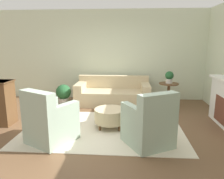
{
  "coord_description": "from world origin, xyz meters",
  "views": [
    {
      "loc": [
        0.52,
        -4.34,
        1.84
      ],
      "look_at": [
        0.15,
        0.55,
        0.75
      ],
      "focal_mm": 35.0,
      "sensor_mm": 36.0,
      "label": 1
    }
  ],
  "objects_px": {
    "couch": "(113,94)",
    "potted_plant_on_side_table": "(169,77)",
    "side_table": "(169,91)",
    "armchair_left": "(49,122)",
    "ottoman_table": "(110,115)",
    "potted_plant_floor": "(64,94)",
    "armchair_right": "(150,125)"
  },
  "relations": [
    {
      "from": "couch",
      "to": "potted_plant_on_side_table",
      "type": "xyz_separation_m",
      "value": [
        1.59,
        -0.22,
        0.58
      ]
    },
    {
      "from": "side_table",
      "to": "potted_plant_on_side_table",
      "type": "height_order",
      "value": "potted_plant_on_side_table"
    },
    {
      "from": "couch",
      "to": "armchair_left",
      "type": "distance_m",
      "value": 2.84
    },
    {
      "from": "ottoman_table",
      "to": "side_table",
      "type": "relative_size",
      "value": 0.99
    },
    {
      "from": "couch",
      "to": "potted_plant_floor",
      "type": "bearing_deg",
      "value": -171.63
    },
    {
      "from": "armchair_left",
      "to": "armchair_right",
      "type": "bearing_deg",
      "value": 0.0
    },
    {
      "from": "armchair_right",
      "to": "ottoman_table",
      "type": "relative_size",
      "value": 1.48
    },
    {
      "from": "couch",
      "to": "potted_plant_floor",
      "type": "relative_size",
      "value": 3.58
    },
    {
      "from": "armchair_left",
      "to": "potted_plant_on_side_table",
      "type": "relative_size",
      "value": 3.01
    },
    {
      "from": "armchair_right",
      "to": "potted_plant_on_side_table",
      "type": "xyz_separation_m",
      "value": [
        0.75,
        2.44,
        0.48
      ]
    },
    {
      "from": "couch",
      "to": "side_table",
      "type": "distance_m",
      "value": 1.62
    },
    {
      "from": "armchair_left",
      "to": "ottoman_table",
      "type": "height_order",
      "value": "armchair_left"
    },
    {
      "from": "ottoman_table",
      "to": "potted_plant_floor",
      "type": "height_order",
      "value": "potted_plant_floor"
    },
    {
      "from": "armchair_right",
      "to": "side_table",
      "type": "distance_m",
      "value": 2.56
    },
    {
      "from": "ottoman_table",
      "to": "armchair_left",
      "type": "bearing_deg",
      "value": -142.88
    },
    {
      "from": "armchair_left",
      "to": "side_table",
      "type": "xyz_separation_m",
      "value": [
        2.57,
        2.44,
        0.08
      ]
    },
    {
      "from": "armchair_left",
      "to": "potted_plant_floor",
      "type": "relative_size",
      "value": 1.68
    },
    {
      "from": "side_table",
      "to": "potted_plant_on_side_table",
      "type": "relative_size",
      "value": 2.06
    },
    {
      "from": "potted_plant_on_side_table",
      "to": "potted_plant_floor",
      "type": "height_order",
      "value": "potted_plant_on_side_table"
    },
    {
      "from": "couch",
      "to": "side_table",
      "type": "bearing_deg",
      "value": -7.99
    },
    {
      "from": "couch",
      "to": "side_table",
      "type": "relative_size",
      "value": 3.13
    },
    {
      "from": "couch",
      "to": "ottoman_table",
      "type": "xyz_separation_m",
      "value": [
        0.08,
        -1.87,
        -0.02
      ]
    },
    {
      "from": "armchair_right",
      "to": "potted_plant_on_side_table",
      "type": "distance_m",
      "value": 2.6
    },
    {
      "from": "armchair_right",
      "to": "ottoman_table",
      "type": "distance_m",
      "value": 1.11
    },
    {
      "from": "armchair_left",
      "to": "side_table",
      "type": "height_order",
      "value": "armchair_left"
    },
    {
      "from": "armchair_left",
      "to": "potted_plant_on_side_table",
      "type": "distance_m",
      "value": 3.58
    },
    {
      "from": "side_table",
      "to": "potted_plant_floor",
      "type": "height_order",
      "value": "side_table"
    },
    {
      "from": "potted_plant_on_side_table",
      "to": "ottoman_table",
      "type": "bearing_deg",
      "value": -132.65
    },
    {
      "from": "ottoman_table",
      "to": "potted_plant_floor",
      "type": "distance_m",
      "value": 2.25
    },
    {
      "from": "armchair_left",
      "to": "ottoman_table",
      "type": "distance_m",
      "value": 1.33
    },
    {
      "from": "armchair_right",
      "to": "couch",
      "type": "bearing_deg",
      "value": 107.48
    },
    {
      "from": "potted_plant_floor",
      "to": "side_table",
      "type": "bearing_deg",
      "value": -0.21
    }
  ]
}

